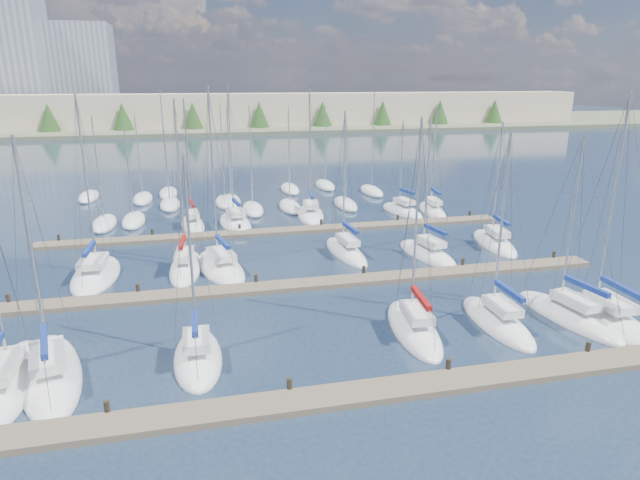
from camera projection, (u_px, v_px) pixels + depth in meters
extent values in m
plane|color=#243348|center=(251.00, 178.00, 79.06)|extent=(400.00, 400.00, 0.00)
cube|color=#6B5E4C|center=(377.00, 392.00, 24.92)|extent=(44.00, 1.80, 0.35)
cylinder|color=#2D261C|center=(108.00, 412.00, 23.15)|extent=(0.26, 0.26, 1.10)
cylinder|color=#2D261C|center=(290.00, 389.00, 24.86)|extent=(0.26, 0.26, 1.10)
cylinder|color=#2D261C|center=(448.00, 369.00, 26.57)|extent=(0.26, 0.26, 1.10)
cylinder|color=#2D261C|center=(587.00, 351.00, 28.28)|extent=(0.26, 0.26, 1.10)
cube|color=#6B5E4C|center=(314.00, 284.00, 37.98)|extent=(44.00, 1.80, 0.35)
cylinder|color=#2D261C|center=(9.00, 302.00, 34.50)|extent=(0.26, 0.26, 1.10)
cylinder|color=#2D261C|center=(138.00, 292.00, 36.21)|extent=(0.26, 0.26, 1.10)
cylinder|color=#2D261C|center=(256.00, 282.00, 37.92)|extent=(0.26, 0.26, 1.10)
cylinder|color=#2D261C|center=(364.00, 273.00, 39.63)|extent=(0.26, 0.26, 1.10)
cylinder|color=#2D261C|center=(463.00, 265.00, 41.34)|extent=(0.26, 0.26, 1.10)
cylinder|color=#2D261C|center=(554.00, 258.00, 43.05)|extent=(0.26, 0.26, 1.10)
cube|color=#6B5E4C|center=(283.00, 231.00, 51.04)|extent=(44.00, 1.80, 0.35)
cylinder|color=#2D261C|center=(59.00, 241.00, 47.56)|extent=(0.26, 0.26, 1.10)
cylinder|color=#2D261C|center=(153.00, 235.00, 49.27)|extent=(0.26, 0.26, 1.10)
cylinder|color=#2D261C|center=(240.00, 230.00, 50.98)|extent=(0.26, 0.26, 1.10)
cylinder|color=#2D261C|center=(321.00, 225.00, 52.69)|extent=(0.26, 0.26, 1.10)
cylinder|color=#2D261C|center=(398.00, 220.00, 54.39)|extent=(0.26, 0.26, 1.10)
cylinder|color=#2D261C|center=(469.00, 216.00, 56.10)|extent=(0.26, 0.26, 1.10)
ellipsoid|color=white|center=(497.00, 323.00, 32.08)|extent=(2.62, 7.57, 1.60)
cube|color=silver|center=(502.00, 306.00, 31.35)|extent=(1.40, 2.66, 0.50)
cylinder|color=#9EA0A5|center=(502.00, 221.00, 30.85)|extent=(0.14, 0.14, 10.27)
cylinder|color=#9EA0A5|center=(509.00, 293.00, 30.48)|extent=(0.19, 3.15, 0.10)
cube|color=navy|center=(510.00, 291.00, 30.45)|extent=(0.38, 2.91, 0.30)
ellipsoid|color=white|center=(494.00, 244.00, 47.34)|extent=(3.72, 8.37, 1.60)
cube|color=silver|center=(497.00, 231.00, 46.58)|extent=(1.80, 3.01, 0.50)
cylinder|color=#9EA0A5|center=(498.00, 178.00, 46.27)|extent=(0.14, 0.14, 9.56)
cylinder|color=#9EA0A5|center=(501.00, 222.00, 45.66)|extent=(0.62, 3.37, 0.10)
cube|color=navy|center=(502.00, 220.00, 45.62)|extent=(0.78, 3.13, 0.30)
ellipsoid|color=white|center=(567.00, 318.00, 32.86)|extent=(3.35, 8.45, 1.60)
cube|color=black|center=(567.00, 318.00, 32.86)|extent=(1.70, 4.07, 0.12)
cube|color=silver|center=(575.00, 301.00, 32.11)|extent=(1.63, 3.02, 0.50)
cylinder|color=#9EA0A5|center=(572.00, 220.00, 31.68)|extent=(0.14, 0.14, 10.05)
cylinder|color=#9EA0A5|center=(586.00, 288.00, 31.22)|extent=(0.55, 3.44, 0.10)
cube|color=navy|center=(587.00, 286.00, 31.18)|extent=(0.71, 3.19, 0.30)
ellipsoid|color=white|center=(311.00, 215.00, 57.32)|extent=(3.90, 8.52, 1.60)
cube|color=maroon|center=(311.00, 215.00, 57.32)|extent=(1.98, 4.11, 0.12)
cube|color=silver|center=(311.00, 204.00, 56.56)|extent=(1.91, 3.06, 0.50)
cylinder|color=#9EA0A5|center=(310.00, 148.00, 55.90)|extent=(0.14, 0.14, 12.05)
cylinder|color=#9EA0A5|center=(311.00, 196.00, 55.62)|extent=(0.60, 3.43, 0.10)
cube|color=navy|center=(311.00, 195.00, 55.59)|extent=(0.76, 3.18, 0.30)
ellipsoid|color=white|center=(346.00, 253.00, 44.95)|extent=(2.83, 8.26, 1.60)
cube|color=silver|center=(348.00, 240.00, 44.20)|extent=(1.43, 2.93, 0.50)
cylinder|color=#9EA0A5|center=(344.00, 177.00, 43.70)|extent=(0.14, 0.14, 10.62)
cylinder|color=#9EA0A5|center=(351.00, 230.00, 43.31)|extent=(0.37, 3.40, 0.10)
cube|color=navy|center=(351.00, 228.00, 43.27)|extent=(0.54, 3.15, 0.30)
ellipsoid|color=white|center=(51.00, 376.00, 26.43)|extent=(4.96, 9.53, 1.60)
cube|color=black|center=(51.00, 376.00, 26.43)|extent=(2.49, 4.60, 0.12)
cube|color=silver|center=(47.00, 356.00, 25.66)|extent=(2.28, 3.47, 0.50)
cylinder|color=#9EA0A5|center=(31.00, 249.00, 25.20)|extent=(0.14, 0.14, 10.66)
cylinder|color=#9EA0A5|center=(44.00, 343.00, 24.74)|extent=(1.03, 3.74, 0.10)
cube|color=navy|center=(44.00, 341.00, 24.70)|extent=(1.15, 3.49, 0.30)
ellipsoid|color=white|center=(186.00, 269.00, 41.26)|extent=(2.89, 8.36, 1.60)
cube|color=silver|center=(184.00, 254.00, 40.49)|extent=(1.48, 2.96, 0.50)
cylinder|color=#9EA0A5|center=(180.00, 179.00, 39.88)|extent=(0.14, 0.14, 11.65)
cylinder|color=#9EA0A5|center=(182.00, 244.00, 39.57)|extent=(0.34, 3.45, 0.10)
cube|color=maroon|center=(182.00, 242.00, 39.53)|extent=(0.52, 3.19, 0.30)
ellipsoid|color=white|center=(602.00, 319.00, 32.69)|extent=(3.25, 8.67, 1.60)
cube|color=silver|center=(611.00, 302.00, 31.91)|extent=(1.74, 3.05, 0.50)
cylinder|color=#9EA0A5|center=(613.00, 201.00, 31.23)|extent=(0.14, 0.14, 12.39)
cylinder|color=#9EA0A5|center=(622.00, 290.00, 30.96)|extent=(0.21, 3.60, 0.10)
cube|color=navy|center=(622.00, 288.00, 30.92)|extent=(0.40, 3.32, 0.30)
ellipsoid|color=white|center=(414.00, 330.00, 31.20)|extent=(3.30, 8.07, 1.60)
cube|color=maroon|center=(414.00, 330.00, 31.20)|extent=(1.68, 3.88, 0.12)
cube|color=silver|center=(417.00, 313.00, 30.45)|extent=(1.64, 2.88, 0.50)
cylinder|color=#9EA0A5|center=(416.00, 218.00, 29.89)|extent=(0.14, 0.14, 11.10)
cylinder|color=#9EA0A5|center=(421.00, 300.00, 29.55)|extent=(0.46, 3.29, 0.10)
cube|color=maroon|center=(421.00, 298.00, 29.52)|extent=(0.63, 3.05, 0.30)
ellipsoid|color=white|center=(198.00, 359.00, 27.97)|extent=(2.50, 6.67, 1.60)
cube|color=silver|center=(196.00, 340.00, 27.28)|extent=(1.37, 2.33, 0.50)
cylinder|color=#9EA0A5|center=(190.00, 250.00, 26.77)|extent=(0.14, 0.14, 9.59)
cylinder|color=#9EA0A5|center=(195.00, 326.00, 26.48)|extent=(0.10, 2.80, 0.10)
cube|color=navy|center=(195.00, 324.00, 26.44)|extent=(0.30, 2.57, 0.30)
ellipsoid|color=white|center=(7.00, 386.00, 25.53)|extent=(3.15, 9.31, 1.60)
ellipsoid|color=white|center=(402.00, 212.00, 58.77)|extent=(3.80, 7.48, 1.60)
cube|color=silver|center=(404.00, 201.00, 58.08)|extent=(1.82, 2.71, 0.50)
cylinder|color=#9EA0A5|center=(401.00, 162.00, 57.69)|extent=(0.14, 0.14, 8.78)
cylinder|color=#9EA0A5|center=(408.00, 193.00, 57.28)|extent=(0.66, 2.96, 0.10)
cube|color=navy|center=(408.00, 192.00, 57.24)|extent=(0.81, 2.77, 0.30)
ellipsoid|color=white|center=(427.00, 255.00, 44.44)|extent=(3.65, 8.13, 1.60)
cube|color=black|center=(427.00, 255.00, 44.44)|extent=(1.86, 3.92, 0.12)
cube|color=silver|center=(430.00, 241.00, 43.72)|extent=(1.79, 2.92, 0.50)
cylinder|color=#9EA0A5|center=(427.00, 181.00, 43.22)|extent=(0.14, 0.14, 10.17)
cylinder|color=#9EA0A5|center=(435.00, 231.00, 42.85)|extent=(0.57, 3.27, 0.10)
cube|color=navy|center=(436.00, 230.00, 42.82)|extent=(0.73, 3.04, 0.30)
ellipsoid|color=white|center=(235.00, 224.00, 54.02)|extent=(3.75, 8.09, 1.60)
cube|color=silver|center=(235.00, 212.00, 53.29)|extent=(1.88, 2.90, 0.50)
cylinder|color=#9EA0A5|center=(231.00, 149.00, 52.43)|extent=(0.14, 0.14, 12.76)
cylinder|color=#9EA0A5|center=(236.00, 203.00, 52.43)|extent=(0.49, 3.27, 0.10)
cube|color=navy|center=(236.00, 202.00, 52.39)|extent=(0.66, 3.03, 0.30)
ellipsoid|color=white|center=(96.00, 276.00, 39.73)|extent=(3.48, 8.49, 1.60)
cube|color=black|center=(96.00, 276.00, 39.73)|extent=(1.80, 4.08, 0.12)
cube|color=silver|center=(93.00, 261.00, 38.96)|extent=(1.86, 2.99, 0.50)
cylinder|color=#9EA0A5|center=(86.00, 180.00, 38.29)|extent=(0.14, 0.14, 12.15)
cylinder|color=#9EA0A5|center=(89.00, 251.00, 38.02)|extent=(0.22, 3.52, 0.10)
cube|color=navy|center=(89.00, 249.00, 37.99)|extent=(0.41, 3.25, 0.30)
ellipsoid|color=white|center=(221.00, 268.00, 41.33)|extent=(4.71, 9.07, 1.60)
cube|color=silver|center=(221.00, 254.00, 40.58)|extent=(2.24, 3.30, 0.50)
cylinder|color=#9EA0A5|center=(213.00, 173.00, 39.81)|extent=(0.14, 0.14, 12.55)
cylinder|color=#9EA0A5|center=(223.00, 243.00, 39.67)|extent=(0.83, 3.57, 0.10)
cube|color=navy|center=(223.00, 242.00, 39.64)|extent=(0.97, 3.33, 0.30)
ellipsoid|color=white|center=(432.00, 212.00, 58.90)|extent=(3.10, 7.58, 1.60)
cube|color=maroon|center=(432.00, 212.00, 58.90)|extent=(1.57, 3.65, 0.12)
cube|color=silver|center=(434.00, 201.00, 58.17)|extent=(1.51, 2.71, 0.50)
cylinder|color=#9EA0A5|center=(434.00, 154.00, 57.64)|extent=(0.14, 0.14, 10.44)
cylinder|color=#9EA0A5|center=(436.00, 193.00, 57.31)|extent=(0.50, 3.08, 0.10)
cube|color=navy|center=(436.00, 191.00, 57.27)|extent=(0.67, 2.86, 0.30)
ellipsoid|color=white|center=(193.00, 226.00, 53.26)|extent=(2.81, 7.32, 1.60)
cube|color=black|center=(193.00, 226.00, 53.26)|extent=(1.44, 3.52, 0.12)
cube|color=silver|center=(192.00, 214.00, 52.56)|extent=(1.41, 2.60, 0.50)
cylinder|color=#9EA0A5|center=(188.00, 158.00, 51.84)|extent=(0.14, 0.14, 11.25)
cylinder|color=#9EA0A5|center=(192.00, 205.00, 51.73)|extent=(0.38, 3.00, 0.10)
cube|color=maroon|center=(192.00, 204.00, 51.70)|extent=(0.55, 2.78, 0.30)
cylinder|color=#9EA0A5|center=(82.00, 146.00, 63.32)|extent=(0.12, 0.12, 11.20)
ellipsoid|color=white|center=(89.00, 197.00, 65.13)|extent=(2.20, 6.40, 1.40)
cylinder|color=#9EA0A5|center=(229.00, 153.00, 61.05)|extent=(0.12, 0.12, 10.14)
ellipsoid|color=white|center=(231.00, 202.00, 62.71)|extent=(2.20, 6.40, 1.40)
cylinder|color=#9EA0A5|center=(222.00, 152.00, 60.65)|extent=(0.12, 0.12, 10.49)
ellipsoid|color=white|center=(225.00, 202.00, 62.36)|extent=(2.20, 6.40, 1.40)
cylinder|color=#9EA0A5|center=(325.00, 143.00, 70.45)|extent=(0.12, 0.12, 10.06)
ellipsoid|color=white|center=(325.00, 186.00, 72.10)|extent=(2.20, 6.40, 1.40)
cylinder|color=#9EA0A5|center=(138.00, 154.00, 62.58)|extent=(0.12, 0.12, 9.39)
ellipsoid|color=white|center=(143.00, 199.00, 64.14)|extent=(2.20, 6.40, 1.40)
cylinder|color=#9EA0A5|center=(98.00, 168.00, 51.53)|extent=(0.12, 0.12, 9.85)
ellipsoid|color=white|center=(104.00, 224.00, 53.15)|extent=(2.20, 6.40, 1.40)
cylinder|color=#9EA0A5|center=(128.00, 169.00, 52.79)|extent=(0.12, 0.12, 9.30)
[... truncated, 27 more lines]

